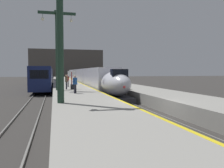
% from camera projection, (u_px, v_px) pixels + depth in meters
% --- Properties ---
extents(ground_plane, '(260.00, 260.00, 0.00)m').
position_uv_depth(ground_plane, '(149.00, 117.00, 15.90)').
color(ground_plane, '#33302D').
extents(platform_left, '(4.80, 110.00, 1.05)m').
position_uv_depth(platform_left, '(68.00, 87.00, 38.86)').
color(platform_left, gray).
rests_on(platform_left, ground).
extents(platform_right, '(4.80, 110.00, 1.05)m').
position_uv_depth(platform_right, '(115.00, 86.00, 40.83)').
color(platform_right, gray).
rests_on(platform_right, ground).
extents(platform_left_safety_stripe, '(0.20, 107.80, 0.01)m').
position_uv_depth(platform_left_safety_stripe, '(82.00, 84.00, 39.39)').
color(platform_left_safety_stripe, yellow).
rests_on(platform_left_safety_stripe, platform_left).
extents(rail_main_left, '(0.08, 110.00, 0.12)m').
position_uv_depth(rail_main_left, '(85.00, 88.00, 42.35)').
color(rail_main_left, slate).
rests_on(rail_main_left, ground).
extents(rail_main_right, '(0.08, 110.00, 0.12)m').
position_uv_depth(rail_main_right, '(94.00, 88.00, 42.71)').
color(rail_main_right, slate).
rests_on(rail_main_right, ground).
extents(rail_secondary_left, '(0.08, 110.00, 0.12)m').
position_uv_depth(rail_secondary_left, '(39.00, 89.00, 40.38)').
color(rail_secondary_left, slate).
rests_on(rail_secondary_left, ground).
extents(rail_secondary_right, '(0.08, 110.00, 0.12)m').
position_uv_depth(rail_secondary_right, '(48.00, 89.00, 40.75)').
color(rail_secondary_right, slate).
rests_on(rail_secondary_right, ground).
extents(highspeed_train_main, '(2.92, 56.48, 3.60)m').
position_uv_depth(highspeed_train_main, '(85.00, 77.00, 48.09)').
color(highspeed_train_main, silver).
rests_on(highspeed_train_main, ground).
extents(regional_train_adjacent, '(2.85, 36.60, 3.80)m').
position_uv_depth(regional_train_adjacent, '(45.00, 76.00, 46.50)').
color(regional_train_adjacent, '#141E4C').
rests_on(regional_train_adjacent, ground).
extents(station_column_near, '(4.00, 0.68, 9.56)m').
position_uv_depth(station_column_near, '(60.00, 14.00, 14.85)').
color(station_column_near, '#1E3828').
rests_on(station_column_near, platform_left).
extents(station_column_mid, '(4.00, 0.68, 8.60)m').
position_uv_depth(station_column_mid, '(57.00, 42.00, 25.15)').
color(station_column_mid, '#1E3828').
rests_on(station_column_mid, platform_left).
extents(passenger_near_edge, '(0.31, 0.55, 1.69)m').
position_uv_depth(passenger_near_edge, '(66.00, 81.00, 26.57)').
color(passenger_near_edge, '#23232D').
rests_on(passenger_near_edge, platform_left).
extents(passenger_mid_platform, '(0.44, 0.42, 1.69)m').
position_uv_depth(passenger_mid_platform, '(75.00, 83.00, 21.73)').
color(passenger_mid_platform, '#23232D').
rests_on(passenger_mid_platform, platform_left).
extents(passenger_far_waiting, '(0.26, 0.57, 1.69)m').
position_uv_depth(passenger_far_waiting, '(68.00, 79.00, 31.04)').
color(passenger_far_waiting, '#23232D').
rests_on(passenger_far_waiting, platform_left).
extents(rolling_suitcase, '(0.40, 0.22, 0.98)m').
position_uv_depth(rolling_suitcase, '(72.00, 87.00, 26.55)').
color(rolling_suitcase, black).
rests_on(rolling_suitcase, platform_left).
extents(departure_info_board, '(0.90, 0.10, 2.12)m').
position_uv_depth(departure_info_board, '(72.00, 76.00, 26.94)').
color(departure_info_board, maroon).
rests_on(departure_info_board, platform_left).
extents(terminus_back_wall, '(36.00, 2.00, 14.00)m').
position_uv_depth(terminus_back_wall, '(67.00, 64.00, 114.31)').
color(terminus_back_wall, '#4C4742').
rests_on(terminus_back_wall, ground).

